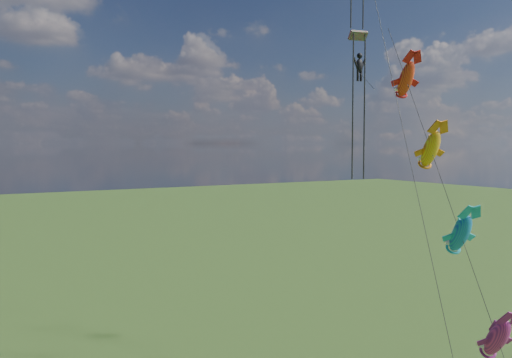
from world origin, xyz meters
TOP-DOWN VIEW (x-y plane):
  - fish_windsock_rig at (18.25, 2.97)m, footprint 5.75×14.98m
  - parafoil_rig at (18.55, 9.38)m, footprint 7.87×16.24m

SIDE VIEW (x-z plane):
  - fish_windsock_rig at x=18.25m, z-range 1.21..21.57m
  - parafoil_rig at x=18.55m, z-range 5.09..33.22m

